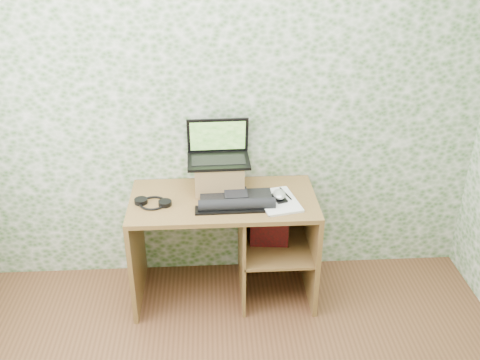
{
  "coord_description": "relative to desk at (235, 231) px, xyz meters",
  "views": [
    {
      "loc": [
        -0.07,
        -1.55,
        2.43
      ],
      "look_at": [
        0.11,
        1.39,
        0.91
      ],
      "focal_mm": 40.0,
      "sensor_mm": 36.0,
      "label": 1
    }
  ],
  "objects": [
    {
      "name": "headphones",
      "position": [
        -0.52,
        -0.07,
        0.28
      ],
      "size": [
        0.24,
        0.21,
        0.03
      ],
      "rotation": [
        0.0,
        0.0,
        -0.23
      ],
      "color": "black",
      "rests_on": "desk"
    },
    {
      "name": "mouse",
      "position": [
        0.28,
        -0.08,
        0.31
      ],
      "size": [
        0.11,
        0.14,
        0.04
      ],
      "primitive_type": "ellipsoid",
      "rotation": [
        0.0,
        0.0,
        0.31
      ],
      "color": "silver",
      "rests_on": "notepad"
    },
    {
      "name": "laptop",
      "position": [
        -0.1,
        0.16,
        0.52
      ],
      "size": [
        0.41,
        0.29,
        0.27
      ],
      "rotation": [
        0.0,
        0.0,
        0.03
      ],
      "color": "black",
      "rests_on": "riser"
    },
    {
      "name": "pen",
      "position": [
        0.33,
        -0.02,
        0.29
      ],
      "size": [
        0.06,
        0.16,
        0.01
      ],
      "primitive_type": "cylinder",
      "rotation": [
        1.57,
        0.0,
        0.32
      ],
      "color": "black",
      "rests_on": "notepad"
    },
    {
      "name": "desk",
      "position": [
        0.0,
        0.0,
        0.0
      ],
      "size": [
        1.2,
        0.6,
        0.75
      ],
      "color": "brown",
      "rests_on": "floor"
    },
    {
      "name": "red_box",
      "position": [
        0.23,
        -0.03,
        0.06
      ],
      "size": [
        0.26,
        0.11,
        0.3
      ],
      "primitive_type": "cube",
      "rotation": [
        0.0,
        0.0,
        -0.1
      ],
      "color": "maroon",
      "rests_on": "desk"
    },
    {
      "name": "riser",
      "position": [
        -0.1,
        0.12,
        0.36
      ],
      "size": [
        0.32,
        0.27,
        0.19
      ],
      "primitive_type": "cube",
      "rotation": [
        0.0,
        0.0,
        0.03
      ],
      "color": "brown",
      "rests_on": "desk"
    },
    {
      "name": "wall_back",
      "position": [
        -0.08,
        0.28,
        0.82
      ],
      "size": [
        3.5,
        0.0,
        3.5
      ],
      "primitive_type": "plane",
      "rotation": [
        1.57,
        0.0,
        0.0
      ],
      "color": "silver",
      "rests_on": "ground"
    },
    {
      "name": "notepad",
      "position": [
        0.27,
        -0.09,
        0.28
      ],
      "size": [
        0.29,
        0.37,
        0.02
      ],
      "primitive_type": "cube",
      "rotation": [
        0.0,
        0.0,
        0.21
      ],
      "color": "silver",
      "rests_on": "desk"
    },
    {
      "name": "keyboard",
      "position": [
        0.0,
        -0.1,
        0.29
      ],
      "size": [
        0.52,
        0.27,
        0.07
      ],
      "rotation": [
        0.0,
        0.0,
        0.02
      ],
      "color": "black",
      "rests_on": "desk"
    }
  ]
}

